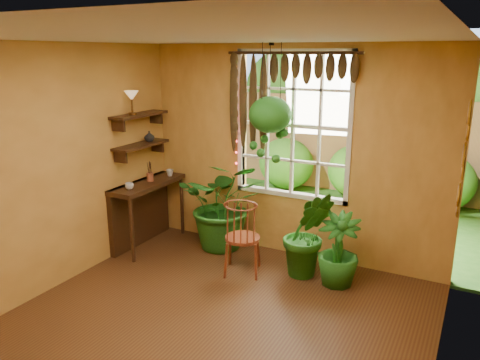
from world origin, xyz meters
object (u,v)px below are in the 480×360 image
Objects in this scene: potted_plant_mid at (308,234)px; potted_plant_left at (224,204)px; counter_ledge at (143,205)px; windsor_chair at (242,248)px; hanging_basket at (270,117)px.

potted_plant_left is at bearing 167.87° from potted_plant_mid.
counter_ledge is 1.67m from windsor_chair.
counter_ledge is at bearing 152.54° from windsor_chair.
counter_ledge is 1.14m from potted_plant_left.
hanging_basket is (1.72, 0.39, 1.28)m from counter_ledge.
counter_ledge is 1.13× the size of potted_plant_mid.
hanging_basket reaches higher than potted_plant_mid.
windsor_chair is at bearing -97.54° from hanging_basket.
potted_plant_left is 1.31m from potted_plant_mid.
windsor_chair is 0.80× the size of hanging_basket.
potted_plant_left is 1.18× the size of potted_plant_mid.
counter_ledge is 0.84× the size of hanging_basket.
potted_plant_left is (1.07, 0.39, 0.07)m from counter_ledge.
windsor_chair reaches higher than counter_ledge.
windsor_chair is (1.65, -0.19, -0.22)m from counter_ledge.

